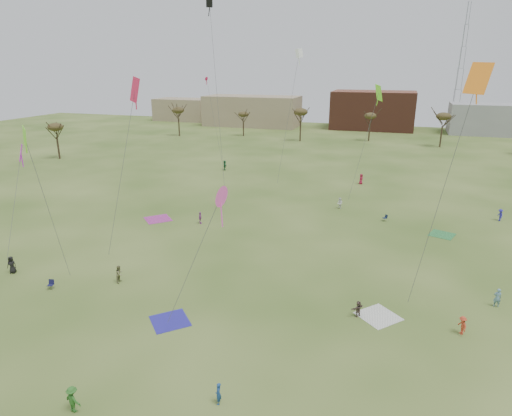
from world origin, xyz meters
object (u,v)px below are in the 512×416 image
(camp_chair_left, at_px, (51,286))
(camp_chair_right, at_px, (385,219))
(flyer_near_center, at_px, (73,399))
(flyer_near_right, at_px, (218,394))
(radio_tower, at_px, (460,68))

(camp_chair_left, bearing_deg, camp_chair_right, 28.70)
(flyer_near_center, distance_m, flyer_near_right, 8.66)
(flyer_near_right, bearing_deg, camp_chair_left, -132.84)
(flyer_near_right, relative_size, radio_tower, 0.04)
(camp_chair_left, height_order, camp_chair_right, same)
(flyer_near_center, distance_m, radio_tower, 142.94)
(camp_chair_right, bearing_deg, radio_tower, 132.75)
(flyer_near_right, relative_size, camp_chair_left, 1.67)
(flyer_near_center, height_order, camp_chair_right, flyer_near_center)
(camp_chair_right, bearing_deg, flyer_near_right, -49.84)
(radio_tower, bearing_deg, camp_chair_right, -99.97)
(camp_chair_left, xyz_separation_m, camp_chair_right, (28.79, 28.95, 0.00))
(flyer_near_right, bearing_deg, flyer_near_center, -88.03)
(flyer_near_right, xyz_separation_m, camp_chair_right, (8.35, 37.44, -0.47))
(camp_chair_right, xyz_separation_m, radio_tower, (17.07, 97.05, 18.95))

